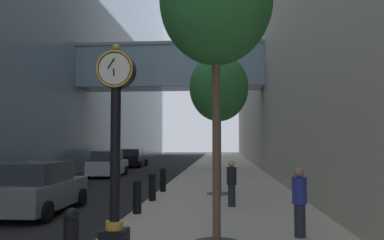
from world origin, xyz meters
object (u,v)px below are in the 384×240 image
(bollard_fifth, at_px, (152,186))
(street_tree_mid_near, at_px, (219,88))
(pedestrian_walking, at_px, (299,200))
(car_black_near, at_px, (134,158))
(bollard_fourth, at_px, (137,195))
(car_silver_mid, at_px, (108,164))
(car_grey_far, at_px, (39,189))
(street_tree_near, at_px, (216,1))
(street_clock, at_px, (115,134))
(bollard_second, at_px, (71,237))
(bollard_sixth, at_px, (163,179))
(pedestrian_by_clock, at_px, (232,182))

(bollard_fifth, height_order, street_tree_mid_near, street_tree_mid_near)
(pedestrian_walking, bearing_deg, car_black_near, 111.14)
(bollard_fourth, xyz_separation_m, car_silver_mid, (-5.04, 13.46, 0.13))
(car_silver_mid, xyz_separation_m, car_grey_far, (1.64, -12.97, -0.02))
(street_tree_near, height_order, pedestrian_walking, street_tree_near)
(street_clock, xyz_separation_m, bollard_fifth, (-0.33, 6.27, -1.84))
(bollard_second, xyz_separation_m, car_grey_far, (-3.40, 5.71, 0.12))
(bollard_fourth, height_order, car_silver_mid, car_silver_mid)
(bollard_fifth, xyz_separation_m, car_grey_far, (-3.40, -2.12, 0.12))
(street_tree_mid_near, relative_size, car_silver_mid, 1.46)
(bollard_fourth, height_order, bollard_sixth, same)
(bollard_second, xyz_separation_m, car_silver_mid, (-5.04, 18.68, 0.13))
(street_clock, relative_size, car_black_near, 0.95)
(car_silver_mid, bearing_deg, bollard_fourth, -69.47)
(bollard_fourth, xyz_separation_m, street_tree_near, (2.52, -3.32, 4.84))
(bollard_sixth, bearing_deg, street_tree_mid_near, -11.57)
(bollard_fourth, distance_m, pedestrian_by_clock, 3.35)
(bollard_fifth, bearing_deg, pedestrian_by_clock, -19.86)
(bollard_second, height_order, street_tree_near, street_tree_near)
(bollard_fourth, height_order, car_grey_far, car_grey_far)
(bollard_second, relative_size, pedestrian_walking, 0.66)
(car_grey_far, bearing_deg, bollard_second, -59.20)
(street_clock, height_order, street_tree_near, street_tree_near)
(bollard_second, distance_m, pedestrian_by_clock, 7.38)
(car_black_near, bearing_deg, pedestrian_by_clock, -68.64)
(street_tree_mid_near, distance_m, car_silver_mid, 12.20)
(street_clock, relative_size, pedestrian_by_clock, 2.78)
(car_grey_far, bearing_deg, bollard_fifth, 31.91)
(bollard_second, relative_size, car_grey_far, 0.25)
(car_black_near, bearing_deg, car_grey_far, -84.41)
(bollard_second, relative_size, bollard_sixth, 1.00)
(bollard_sixth, relative_size, street_tree_mid_near, 0.18)
(bollard_fourth, bearing_deg, bollard_sixth, 90.00)
(street_clock, height_order, car_silver_mid, street_clock)
(bollard_sixth, height_order, car_grey_far, car_grey_far)
(street_tree_near, height_order, street_tree_mid_near, street_tree_near)
(pedestrian_by_clock, height_order, car_black_near, pedestrian_by_clock)
(pedestrian_by_clock, bearing_deg, car_grey_far, -170.67)
(bollard_sixth, relative_size, car_silver_mid, 0.26)
(pedestrian_by_clock, bearing_deg, bollard_sixth, 128.88)
(street_tree_near, bearing_deg, bollard_second, -142.99)
(bollard_sixth, relative_size, car_grey_far, 0.25)
(car_silver_mid, height_order, car_grey_far, car_silver_mid)
(bollard_fourth, bearing_deg, car_silver_mid, 110.53)
(bollard_sixth, height_order, street_tree_mid_near, street_tree_mid_near)
(bollard_sixth, distance_m, pedestrian_by_clock, 4.74)
(bollard_fifth, bearing_deg, street_tree_mid_near, 39.76)
(bollard_sixth, bearing_deg, pedestrian_by_clock, -51.12)
(street_tree_near, bearing_deg, pedestrian_walking, 21.38)
(bollard_sixth, xyz_separation_m, pedestrian_by_clock, (2.97, -3.68, 0.26))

